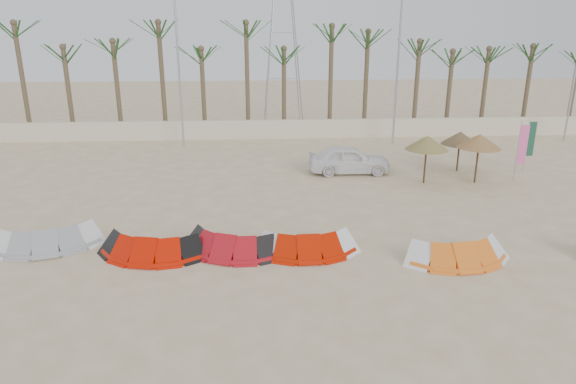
{
  "coord_description": "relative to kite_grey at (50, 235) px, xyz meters",
  "views": [
    {
      "loc": [
        -1.24,
        -13.45,
        7.75
      ],
      "look_at": [
        0.0,
        6.0,
        1.3
      ],
      "focal_mm": 32.0,
      "sensor_mm": 36.0,
      "label": 1
    }
  ],
  "objects": [
    {
      "name": "parasol_right",
      "position": [
        18.54,
        8.74,
        1.42
      ],
      "size": [
        2.02,
        2.02,
        2.2
      ],
      "color": "#4C331E",
      "rests_on": "ground"
    },
    {
      "name": "car",
      "position": [
        12.53,
        8.71,
        0.32
      ],
      "size": [
        4.4,
        1.84,
        1.49
      ],
      "primitive_type": "imported",
      "rotation": [
        0.0,
        0.0,
        1.55
      ],
      "color": "white",
      "rests_on": "ground"
    },
    {
      "name": "kite_red_mid",
      "position": [
        6.55,
        -0.87,
        -0.0
      ],
      "size": [
        3.89,
        2.57,
        0.9
      ],
      "color": "#AB1019",
      "rests_on": "ground"
    },
    {
      "name": "boundary_wall",
      "position": [
        8.79,
        17.71,
        0.23
      ],
      "size": [
        60.0,
        0.3,
        1.3
      ],
      "primitive_type": "cube",
      "color": "beige",
      "rests_on": "ground"
    },
    {
      "name": "pylon",
      "position": [
        9.79,
        23.71,
        -0.42
      ],
      "size": [
        3.0,
        3.0,
        14.0
      ],
      "primitive_type": null,
      "color": "#A5A8AD",
      "rests_on": "ground"
    },
    {
      "name": "lamp_b",
      "position": [
        2.83,
        15.71,
        5.35
      ],
      "size": [
        1.25,
        0.14,
        11.0
      ],
      "color": "#A5A8AD",
      "rests_on": "ground"
    },
    {
      "name": "palm_line",
      "position": [
        9.46,
        19.21,
        6.02
      ],
      "size": [
        52.0,
        4.0,
        7.7
      ],
      "color": "brown",
      "rests_on": "ground"
    },
    {
      "name": "kite_orange",
      "position": [
        14.31,
        -2.01,
        -0.0
      ],
      "size": [
        3.68,
        1.85,
        0.9
      ],
      "color": "orange",
      "rests_on": "ground"
    },
    {
      "name": "kite_red_right",
      "position": [
        9.26,
        -1.03,
        -0.0
      ],
      "size": [
        3.6,
        1.6,
        0.9
      ],
      "color": "#BF1600",
      "rests_on": "ground"
    },
    {
      "name": "flag_green",
      "position": [
        22.32,
        8.48,
        1.29
      ],
      "size": [
        0.45,
        0.04,
        2.88
      ],
      "color": "#A5A8AD",
      "rests_on": "ground"
    },
    {
      "name": "lamp_c",
      "position": [
        16.83,
        15.71,
        5.35
      ],
      "size": [
        1.25,
        0.14,
        11.0
      ],
      "color": "#A5A8AD",
      "rests_on": "ground"
    },
    {
      "name": "flag_pink",
      "position": [
        20.95,
        6.8,
        1.4
      ],
      "size": [
        0.44,
        0.14,
        3.08
      ],
      "color": "#A5A8AD",
      "rests_on": "ground"
    },
    {
      "name": "ground",
      "position": [
        8.79,
        -4.29,
        -0.42
      ],
      "size": [
        120.0,
        120.0,
        0.0
      ],
      "primitive_type": "plane",
      "color": "beige",
      "rests_on": "ground"
    },
    {
      "name": "kite_red_left",
      "position": [
        3.84,
        -0.91,
        0.0
      ],
      "size": [
        3.91,
        2.16,
        0.9
      ],
      "color": "#C61100",
      "rests_on": "ground"
    },
    {
      "name": "parasol_left",
      "position": [
        16.01,
        6.66,
        1.67
      ],
      "size": [
        2.14,
        2.14,
        2.44
      ],
      "color": "#4C331E",
      "rests_on": "ground"
    },
    {
      "name": "kite_grey",
      "position": [
        0.0,
        0.0,
        0.0
      ],
      "size": [
        3.96,
        2.35,
        0.9
      ],
      "color": "gray",
      "rests_on": "ground"
    },
    {
      "name": "parasol_mid",
      "position": [
        18.63,
        6.57,
        1.73
      ],
      "size": [
        2.17,
        2.17,
        2.51
      ],
      "color": "#4C331E",
      "rests_on": "ground"
    }
  ]
}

